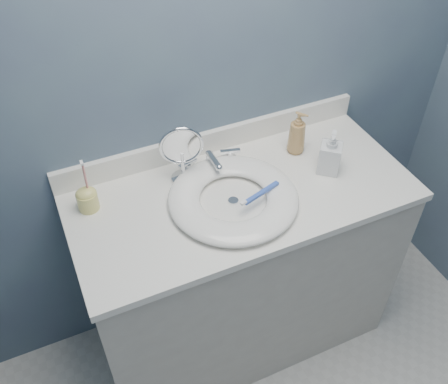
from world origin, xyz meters
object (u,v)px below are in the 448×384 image
soap_bottle_amber (297,133)px  makeup_mirror (182,152)px  toothbrush_holder (87,198)px  soap_bottle_clear (331,152)px

soap_bottle_amber → makeup_mirror: bearing=139.6°
soap_bottle_amber → toothbrush_holder: (-0.80, 0.02, -0.04)m
soap_bottle_clear → toothbrush_holder: (-0.85, 0.16, -0.04)m
makeup_mirror → soap_bottle_clear: size_ratio=1.35×
soap_bottle_amber → soap_bottle_clear: soap_bottle_amber is taller
makeup_mirror → soap_bottle_amber: 0.45m
soap_bottle_amber → soap_bottle_clear: (0.05, -0.15, -0.00)m
toothbrush_holder → makeup_mirror: bearing=1.0°
makeup_mirror → soap_bottle_amber: (0.45, -0.02, -0.04)m
soap_bottle_amber → soap_bottle_clear: bearing=-107.3°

